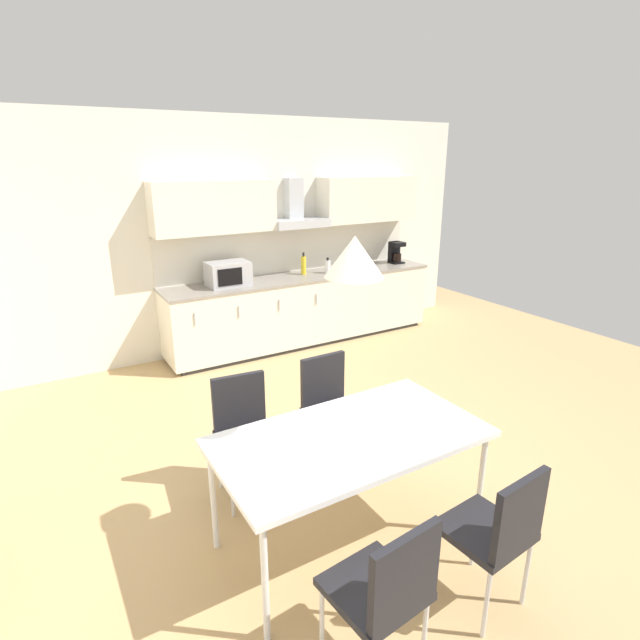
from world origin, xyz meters
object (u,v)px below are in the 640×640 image
Objects in this scene: pendant_lamp at (354,257)px; microwave at (228,274)px; chair_far_right at (329,400)px; chair_far_left at (244,424)px; chair_near_left at (387,586)px; chair_near_right at (499,527)px; bottle_white at (328,267)px; coffee_maker at (396,252)px; dining_table at (350,441)px; bottle_yellow at (304,265)px.

microwave is at bearing 81.15° from pendant_lamp.
chair_far_right is 1.00× the size of chair_far_left.
chair_near_left is 0.72m from chair_near_right.
chair_near_left is 1.00× the size of chair_near_right.
bottle_white is at bearing 60.36° from pendant_lamp.
chair_near_left and chair_far_left have the same top height.
chair_far_left is (-2.20, -2.44, -0.44)m from bottle_white.
coffee_maker is at bearing 36.63° from chair_far_left.
chair_far_right is (-0.15, -2.49, -0.50)m from microwave.
chair_near_right is at bearing -0.01° from chair_near_left.
chair_near_left is at bearing -113.75° from chair_far_right.
dining_table is 1.84× the size of chair_near_right.
chair_near_right is (-0.15, -4.11, -0.50)m from microwave.
bottle_yellow is at bearing 65.17° from dining_table.
bottle_white is 0.23× the size of chair_far_right.
pendant_lamp is at bearing -113.95° from chair_far_right.
chair_far_left is 1.00× the size of chair_near_right.
coffee_maker is 0.34× the size of chair_near_left.
bottle_white reaches higher than dining_table.
bottle_yellow is at bearing 65.17° from pendant_lamp.
chair_near_right is (0.72, -1.62, 0.00)m from chair_far_left.
dining_table is 1.84× the size of chair_near_left.
dining_table is 1.84× the size of chair_far_right.
bottle_white is 0.32m from bottle_yellow.
bottle_yellow is 0.32× the size of chair_far_right.
coffee_maker reaches higher than bottle_white.
microwave is 1.50× the size of pendant_lamp.
chair_far_left is (-0.35, 0.81, -0.18)m from dining_table.
coffee_maker reaches higher than chair_near_left.
chair_near_left reaches higher than dining_table.
coffee_maker reaches higher than chair_near_right.
coffee_maker is at bearing 50.73° from chair_near_left.
chair_near_right is (-1.18, -4.16, -0.48)m from bottle_yellow.
chair_far_right is at bearing -136.71° from coffee_maker.
bottle_yellow is 4.60m from chair_near_left.
chair_far_right is at bearing 90.25° from chair_near_right.
coffee_maker is (2.51, 0.03, 0.01)m from microwave.
bottle_yellow is at bearing 65.42° from chair_near_left.
coffee_maker is 1.48× the size of bottle_white.
bottle_white is 0.23× the size of chair_far_left.
dining_table is at bearing -132.33° from coffee_maker.
chair_far_left is 1.57m from pendant_lamp.
chair_near_right is (-1.48, -4.06, -0.44)m from bottle_white.
microwave is 0.30× the size of dining_table.
bottle_yellow reaches higher than chair_far_left.
chair_near_left is at bearing -90.05° from chair_far_left.
chair_near_right is (0.72, -0.00, 0.00)m from chair_near_left.
coffee_maker is at bearing 47.67° from dining_table.
microwave reaches higher than bottle_white.
chair_near_left is (-3.38, -4.13, -0.51)m from coffee_maker.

